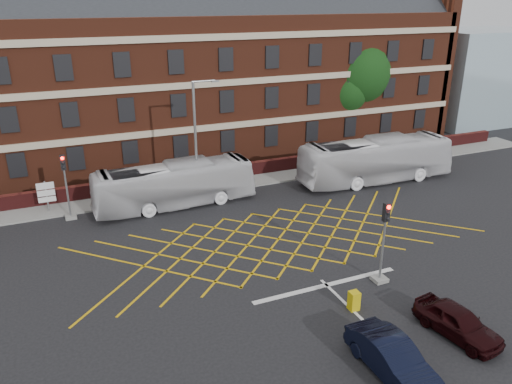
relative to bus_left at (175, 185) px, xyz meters
name	(u,v)px	position (x,y,z in m)	size (l,w,h in m)	color
ground	(294,254)	(4.27, -9.41, -1.52)	(120.00, 120.00, 0.00)	black
victorian_building	(184,64)	(4.52, 12.59, 6.31)	(51.00, 12.17, 20.40)	#572516
boundary_wall	(217,174)	(4.27, 3.59, -0.97)	(56.00, 0.50, 1.10)	#481313
far_pavement	(222,184)	(4.27, 2.59, -1.46)	(60.00, 3.00, 0.12)	slate
glass_block	(476,75)	(38.27, 11.59, 3.48)	(14.00, 10.00, 10.00)	#99B2BF
box_junction_hatching	(279,239)	(4.27, -7.41, -1.52)	(11.50, 0.12, 0.02)	#CC990C
stop_line	(326,285)	(4.27, -12.91, -1.51)	(8.00, 0.30, 0.02)	silver
centre_line	(413,368)	(4.27, -19.41, -1.51)	(0.15, 14.00, 0.02)	silver
bus_left	(175,185)	(0.00, 0.00, 0.00)	(2.56, 10.95, 3.05)	silver
bus_right	(376,160)	(15.45, -1.36, 0.18)	(2.87, 12.25, 3.41)	silver
car_navy	(392,358)	(3.31, -19.27, -0.81)	(1.51, 4.32, 1.42)	black
car_maroon	(458,322)	(7.31, -18.46, -0.86)	(1.56, 3.88, 1.32)	black
deciduous_tree	(353,77)	(19.93, 8.98, 4.74)	(7.26, 6.81, 10.16)	black
traffic_light_near	(382,250)	(6.95, -13.61, 0.24)	(0.70, 0.70, 4.27)	slate
traffic_light_far	(67,193)	(-6.80, 0.62, 0.24)	(0.70, 0.70, 4.27)	slate
street_lamp	(198,163)	(1.71, 0.10, 1.31)	(2.25, 1.00, 8.37)	slate
direction_signs	(46,193)	(-8.06, 2.17, -0.15)	(1.10, 0.16, 2.20)	gray
utility_cabinet	(354,301)	(4.35, -15.16, -1.06)	(0.45, 0.43, 0.92)	gold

